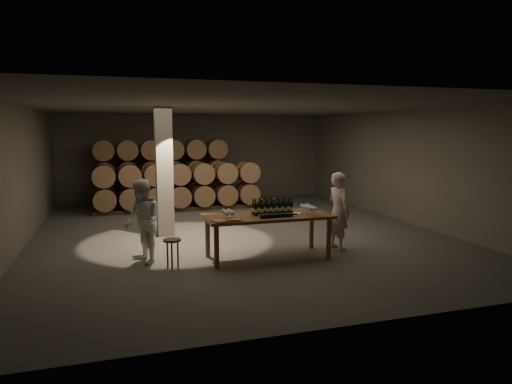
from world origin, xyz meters
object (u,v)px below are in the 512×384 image
object	(u,v)px
plate	(295,213)
person_man	(338,211)
stool	(172,244)
bottle_cluster	(272,208)
notebook_near	(233,220)
tasting_table	(268,220)
person_woman	(142,222)

from	to	relation	value
plate	person_man	world-z (taller)	person_man
stool	person_man	distance (m)	3.73
bottle_cluster	person_man	distance (m)	1.60
bottle_cluster	notebook_near	size ratio (longest dim) A/B	3.20
bottle_cluster	plate	xyz separation A→B (m)	(0.45, -0.11, -0.12)
tasting_table	bottle_cluster	bearing A→B (deg)	29.08
stool	bottle_cluster	bearing A→B (deg)	6.12
plate	person_man	xyz separation A→B (m)	(1.13, 0.22, -0.05)
bottle_cluster	person_woman	distance (m)	2.64
notebook_near	person_woman	distance (m)	1.81
bottle_cluster	notebook_near	bearing A→B (deg)	-155.24
plate	tasting_table	bearing A→B (deg)	176.24
person_man	stool	bearing A→B (deg)	82.75
stool	person_woman	world-z (taller)	person_woman
tasting_table	notebook_near	xyz separation A→B (m)	(-0.84, -0.38, 0.12)
bottle_cluster	plate	size ratio (longest dim) A/B	3.23
plate	person_woman	bearing A→B (deg)	172.53
tasting_table	plate	world-z (taller)	plate
bottle_cluster	person_man	bearing A→B (deg)	4.01
notebook_near	stool	distance (m)	1.25
plate	notebook_near	bearing A→B (deg)	-166.57
person_man	person_woman	xyz separation A→B (m)	(-4.20, 0.19, -0.02)
person_man	person_woman	distance (m)	4.21
plate	person_man	distance (m)	1.16
tasting_table	bottle_cluster	world-z (taller)	bottle_cluster
tasting_table	stool	bearing A→B (deg)	-175.46
tasting_table	person_man	size ratio (longest dim) A/B	1.51
bottle_cluster	plate	world-z (taller)	bottle_cluster
tasting_table	notebook_near	world-z (taller)	notebook_near
plate	stool	bearing A→B (deg)	-177.32
stool	person_man	size ratio (longest dim) A/B	0.33
tasting_table	person_woman	xyz separation A→B (m)	(-2.49, 0.36, 0.05)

